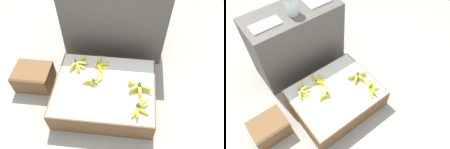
% 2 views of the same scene
% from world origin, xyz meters
% --- Properties ---
extents(ground_plane, '(10.00, 10.00, 0.00)m').
position_xyz_m(ground_plane, '(0.00, 0.00, 0.00)').
color(ground_plane, gray).
extents(display_platform, '(0.91, 0.73, 0.24)m').
position_xyz_m(display_platform, '(0.00, 0.00, 0.12)').
color(display_platform, brown).
rests_on(display_platform, ground_plane).
extents(back_vendor_table, '(1.04, 0.48, 0.81)m').
position_xyz_m(back_vendor_table, '(0.01, 0.76, 0.41)').
color(back_vendor_table, '#4C4742').
rests_on(back_vendor_table, ground_plane).
extents(wooden_crate, '(0.35, 0.28, 0.21)m').
position_xyz_m(wooden_crate, '(-0.74, 0.13, 0.10)').
color(wooden_crate, brown).
rests_on(wooden_crate, ground_plane).
extents(banana_bunch_front_right, '(0.16, 0.21, 0.11)m').
position_xyz_m(banana_bunch_front_right, '(0.31, -0.21, 0.27)').
color(banana_bunch_front_right, gold).
rests_on(banana_bunch_front_right, display_platform).
extents(banana_bunch_middle_midleft, '(0.20, 0.15, 0.09)m').
position_xyz_m(banana_bunch_middle_midleft, '(-0.11, 0.03, 0.26)').
color(banana_bunch_middle_midleft, gold).
rests_on(banana_bunch_middle_midleft, display_platform).
extents(banana_bunch_middle_right, '(0.24, 0.19, 0.11)m').
position_xyz_m(banana_bunch_middle_right, '(0.30, -0.01, 0.27)').
color(banana_bunch_middle_right, gold).
rests_on(banana_bunch_middle_right, display_platform).
extents(banana_bunch_back_left, '(0.18, 0.21, 0.10)m').
position_xyz_m(banana_bunch_back_left, '(-0.28, 0.21, 0.27)').
color(banana_bunch_back_left, '#DBCC4C').
rests_on(banana_bunch_back_left, display_platform).
extents(banana_bunch_back_midleft, '(0.15, 0.24, 0.08)m').
position_xyz_m(banana_bunch_back_midleft, '(-0.07, 0.22, 0.26)').
color(banana_bunch_back_midleft, yellow).
rests_on(banana_bunch_back_midleft, display_platform).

